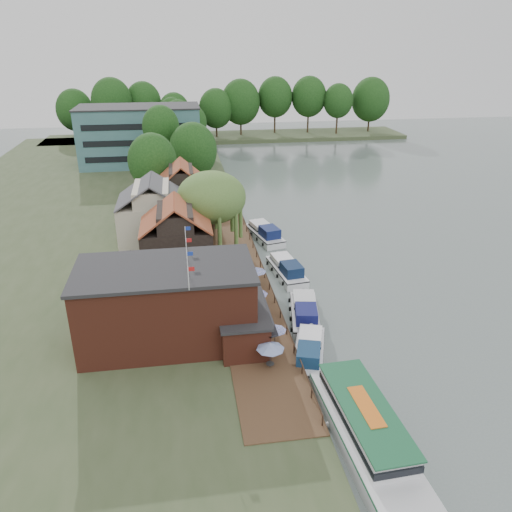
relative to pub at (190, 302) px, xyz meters
name	(u,v)px	position (x,y,z in m)	size (l,w,h in m)	color
ground	(335,328)	(14.00, 1.00, -4.65)	(260.00, 260.00, 0.00)	#576562
land_bank	(78,221)	(-16.00, 36.00, -4.15)	(50.00, 140.00, 1.00)	#384728
quay_deck	(241,280)	(6.00, 11.00, -3.60)	(6.00, 50.00, 0.10)	#47301E
quay_rail	(264,273)	(8.70, 11.50, -3.15)	(0.20, 49.00, 1.00)	black
pub	(190,302)	(0.00, 0.00, 0.00)	(20.00, 11.00, 7.30)	maroon
hotel_block	(140,135)	(-8.00, 71.00, 2.50)	(25.40, 12.40, 12.30)	#38666B
cottage_a	(176,236)	(-1.00, 15.00, 0.60)	(8.60, 7.60, 8.50)	black
cottage_b	(153,210)	(-4.00, 25.00, 0.60)	(9.60, 8.60, 8.50)	beige
cottage_c	(182,190)	(0.00, 34.00, 0.60)	(7.60, 7.60, 8.50)	black
willow	(212,213)	(3.50, 20.00, 1.56)	(8.60, 8.60, 10.43)	#476B2D
umbrella_0	(270,355)	(6.27, -5.73, -2.36)	(2.35, 2.35, 2.38)	navy
umbrella_1	(275,337)	(7.18, -3.02, -2.36)	(2.00, 2.00, 2.38)	navy
umbrella_2	(258,315)	(6.32, 0.91, -2.36)	(2.06, 2.06, 2.38)	navy
umbrella_3	(257,300)	(6.72, 3.82, -2.36)	(2.09, 2.09, 2.38)	navy
umbrella_4	(248,291)	(6.03, 5.76, -2.36)	(2.09, 2.09, 2.38)	navy
umbrella_5	(256,277)	(7.41, 8.95, -2.36)	(2.18, 2.18, 2.38)	navy
cruiser_0	(309,348)	(10.22, -3.48, -3.58)	(2.90, 8.99, 2.14)	white
cruiser_1	(305,310)	(11.45, 3.12, -3.51)	(3.05, 9.46, 2.27)	silver
cruiser_2	(286,267)	(11.75, 13.37, -3.51)	(3.05, 9.45, 2.27)	white
cruiser_3	(264,231)	(11.15, 25.53, -3.46)	(3.18, 9.85, 2.39)	white
tour_boat	(368,431)	(11.52, -14.49, -3.07)	(4.08, 14.51, 3.17)	silver
swan	(328,424)	(9.50, -11.99, -4.43)	(0.44, 0.44, 0.44)	white
bank_tree_0	(153,169)	(-4.40, 41.57, 2.16)	(7.82, 7.82, 11.62)	#143811
bank_tree_1	(193,155)	(2.43, 51.09, 2.20)	(8.67, 8.67, 11.70)	#143811
bank_tree_2	(162,143)	(-3.15, 57.12, 3.36)	(6.89, 6.89, 14.01)	#143811
bank_tree_3	(192,129)	(3.32, 80.26, 1.96)	(6.96, 6.96, 11.22)	#143811
bank_tree_4	(179,124)	(0.33, 86.86, 2.23)	(6.78, 6.78, 11.76)	#143811
bank_tree_5	(172,121)	(-1.30, 93.15, 2.19)	(6.35, 6.35, 11.68)	#143811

